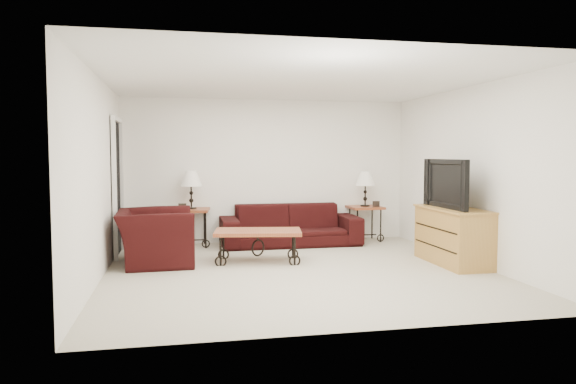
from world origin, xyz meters
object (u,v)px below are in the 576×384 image
at_px(lamp_left, 191,190).
at_px(armchair, 155,237).
at_px(side_table_right, 365,223).
at_px(lamp_right, 365,189).
at_px(television, 453,184).
at_px(backpack, 339,232).
at_px(coffee_table, 258,246).
at_px(tv_stand, 453,236).
at_px(side_table_left, 192,228).
at_px(sofa, 290,225).

xyz_separation_m(lamp_left, armchair, (-0.53, -1.36, -0.57)).
relative_size(side_table_right, lamp_right, 1.00).
relative_size(lamp_right, television, 0.52).
bearing_deg(side_table_right, lamp_left, 180.00).
bearing_deg(backpack, coffee_table, -136.80).
distance_m(side_table_right, coffee_table, 2.63).
relative_size(television, backpack, 2.84).
xyz_separation_m(lamp_left, lamp_right, (3.05, 0.00, -0.02)).
height_order(lamp_right, tv_stand, lamp_right).
xyz_separation_m(side_table_left, armchair, (-0.53, -1.36, 0.06)).
xyz_separation_m(side_table_right, armchair, (-3.59, -1.36, 0.07)).
height_order(side_table_left, tv_stand, tv_stand).
bearing_deg(television, lamp_left, -121.69).
height_order(sofa, side_table_left, sofa).
relative_size(lamp_left, lamp_right, 1.03).
bearing_deg(side_table_left, lamp_left, 0.00).
distance_m(sofa, backpack, 0.85).
height_order(side_table_left, lamp_right, lamp_right).
relative_size(lamp_right, coffee_table, 0.51).
relative_size(sofa, lamp_right, 3.80).
relative_size(side_table_left, armchair, 0.54).
bearing_deg(tv_stand, backpack, 119.96).
xyz_separation_m(side_table_left, television, (3.55, -2.19, 0.82)).
bearing_deg(side_table_left, coffee_table, -59.10).
bearing_deg(armchair, lamp_right, -71.05).
distance_m(side_table_right, television, 2.40).
relative_size(lamp_left, coffee_table, 0.52).
height_order(side_table_left, lamp_left, lamp_left).
distance_m(coffee_table, backpack, 1.99).
height_order(lamp_left, television, television).
relative_size(lamp_left, tv_stand, 0.48).
relative_size(lamp_left, backpack, 1.53).
relative_size(armchair, tv_stand, 0.89).
bearing_deg(side_table_left, armchair, -111.36).
bearing_deg(television, coffee_table, -104.52).
height_order(sofa, television, television).
bearing_deg(coffee_table, television, -14.52).
height_order(tv_stand, backpack, tv_stand).
height_order(sofa, lamp_left, lamp_left).
height_order(side_table_left, armchair, armchair).
bearing_deg(sofa, armchair, -151.56).
height_order(coffee_table, armchair, armchair).
height_order(side_table_right, armchair, armchair).
height_order(armchair, television, television).
xyz_separation_m(lamp_right, backpack, (-0.57, -0.30, -0.72)).
bearing_deg(armchair, coffee_table, -97.62).
xyz_separation_m(side_table_right, backpack, (-0.57, -0.30, -0.10)).
distance_m(lamp_left, lamp_right, 3.05).
xyz_separation_m(armchair, television, (4.08, -0.83, 0.75)).
distance_m(lamp_left, armchair, 1.57).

